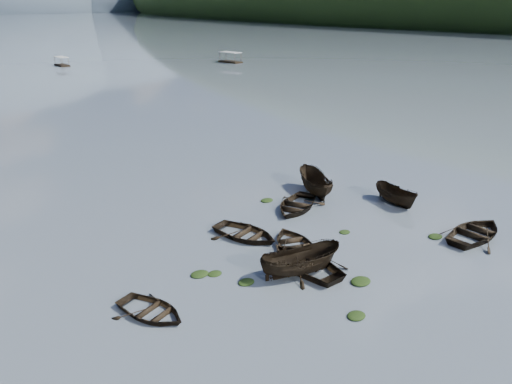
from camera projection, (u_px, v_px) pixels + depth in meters
ground_plane at (396, 293)px, 26.00m from camera, size 2400.00×2400.00×0.00m
haze_mtn_d at (94, 10)px, 874.91m from camera, size 520.00×520.00×220.00m
rowboat_0 at (151, 314)px, 24.23m from camera, size 3.91×4.58×0.80m
rowboat_1 at (295, 248)px, 30.75m from camera, size 4.53×5.27×0.92m
rowboat_2 at (300, 274)px, 27.83m from camera, size 5.11×3.05×1.85m
rowboat_3 at (305, 267)px, 28.53m from camera, size 3.69×5.13×1.06m
rowboat_4 at (475, 237)px, 32.21m from camera, size 5.26×3.91×1.05m
rowboat_5 at (395, 203)px, 37.53m from camera, size 2.25×4.32×1.59m
rowboat_6 at (245, 237)px, 32.16m from camera, size 4.49×5.37×0.95m
rowboat_7 at (296, 209)px, 36.58m from camera, size 5.97×5.38×1.02m
rowboat_8 at (314, 194)px, 39.46m from camera, size 3.80×5.38×1.95m
weed_clump_0 at (356, 317)px, 24.07m from camera, size 0.98×0.80×0.21m
weed_clump_1 at (246, 283)px, 26.95m from camera, size 0.94×0.75×0.21m
weed_clump_2 at (361, 282)px, 26.99m from camera, size 1.20×0.96×0.26m
weed_clump_3 at (345, 232)px, 32.82m from camera, size 0.78×0.66×0.17m
weed_clump_4 at (435, 237)px, 32.16m from camera, size 1.01×0.80×0.21m
weed_clump_5 at (200, 275)px, 27.73m from camera, size 1.05×0.84×0.22m
weed_clump_6 at (215, 274)px, 27.81m from camera, size 0.83×0.70×0.17m
weed_clump_7 at (267, 201)px, 37.99m from camera, size 1.01×0.81×0.22m
pontoon_centre at (62, 66)px, 117.12m from camera, size 2.20×5.16×1.97m
pontoon_right at (230, 63)px, 123.47m from camera, size 3.50×6.58×2.40m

